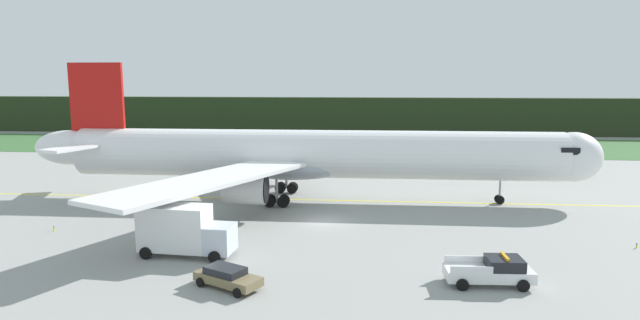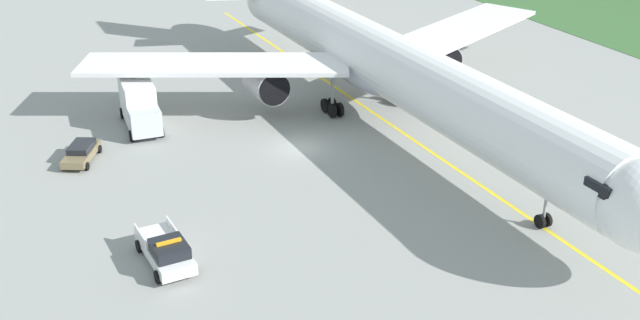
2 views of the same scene
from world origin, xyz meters
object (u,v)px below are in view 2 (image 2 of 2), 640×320
at_px(airliner, 384,63).
at_px(catering_truck, 139,104).
at_px(staff_car, 81,152).
at_px(ops_pickup_truck, 166,250).

bearing_deg(airliner, catering_truck, -110.24).
relative_size(airliner, staff_car, 12.96).
bearing_deg(ops_pickup_truck, catering_truck, 170.67).
bearing_deg(catering_truck, airliner, 69.76).
height_order(ops_pickup_truck, staff_car, ops_pickup_truck).
distance_m(ops_pickup_truck, catering_truck, 21.68).
bearing_deg(staff_car, ops_pickup_truck, 6.96).
bearing_deg(staff_car, airliner, 84.98).
xyz_separation_m(ops_pickup_truck, catering_truck, (-21.37, 3.51, 1.05)).
relative_size(ops_pickup_truck, staff_car, 1.18).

